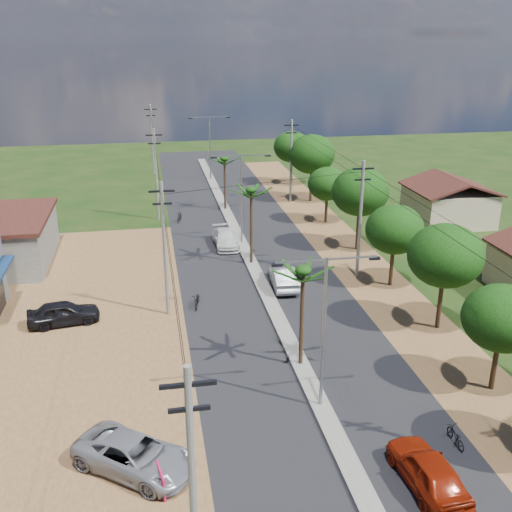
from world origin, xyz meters
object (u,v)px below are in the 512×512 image
Objects in this scene: car_silver_mid at (283,277)px; car_white_far at (225,239)px; car_parked_dark at (64,313)px; moto_rider_east at (455,437)px; car_red_near at (428,471)px; car_parked_silver at (135,456)px; roadside_sign at (161,481)px.

car_white_far is (-3.00, 9.56, -0.08)m from car_silver_mid.
car_parked_dark is 24.49m from moto_rider_east.
car_silver_mid is at bearing -73.84° from car_white_far.
car_parked_dark is 2.91× the size of moto_rider_east.
car_red_near reaches higher than car_parked_dark.
car_red_near is at bearing -83.41° from car_white_far.
car_parked_silver is (-7.55, -27.71, 0.05)m from car_white_far.
moto_rider_east is 1.16× the size of roadside_sign.
roadside_sign is (5.63, -16.31, -0.21)m from car_parked_dark.
roadside_sign is at bearing -103.79° from car_white_far.
roadside_sign is at bearing 2.60° from moto_rider_east.
car_parked_dark is (-12.13, -12.91, 0.06)m from car_white_far.
car_red_near is 1.04× the size of car_parked_dark.
roadside_sign is (1.05, -1.51, -0.20)m from car_parked_silver.
car_parked_dark reaches higher than car_white_far.
car_parked_silver is at bearing 62.85° from car_silver_mid.
roadside_sign is (-13.20, -0.66, 0.15)m from moto_rider_east.
car_parked_silver reaches higher than moto_rider_east.
car_white_far reaches higher than moto_rider_east.
car_parked_silver is 15.49m from car_parked_dark.
car_white_far is 0.90× the size of car_parked_silver.
car_white_far is 17.72m from car_parked_dark.
car_silver_mid reaches higher than moto_rider_east.
moto_rider_east is (3.70, -19.00, -0.38)m from car_silver_mid.
moto_rider_east is (18.83, -15.65, -0.36)m from car_parked_dark.
moto_rider_east is (6.70, -28.57, -0.30)m from car_white_far.
car_parked_silver reaches higher than roadside_sign.
car_silver_mid is 15.49m from car_parked_dark.
car_red_near is 10.87m from roadside_sign.
roadside_sign is (-6.50, -29.22, -0.15)m from car_white_far.
car_white_far is 3.16× the size of moto_rider_east.
car_parked_silver is (-11.79, 3.14, -0.04)m from car_red_near.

